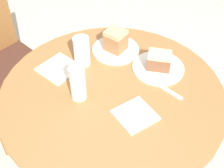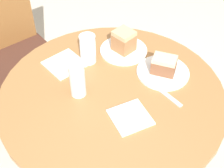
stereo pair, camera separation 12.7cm
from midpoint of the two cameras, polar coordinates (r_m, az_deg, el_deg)
The scene contains 10 objects.
table at distance 1.43m, azimuth -2.56°, elevation -6.32°, with size 0.94×0.94×0.75m.
plate_near at distance 1.40m, azimuth 5.89°, elevation 2.85°, with size 0.23×0.23×0.01m.
plate_far at distance 1.50m, azimuth -1.76°, elevation 6.20°, with size 0.22×0.22×0.01m.
cake_slice_near at distance 1.38m, azimuth 6.02°, elevation 4.20°, with size 0.12×0.13×0.08m.
cake_slice_far at distance 1.47m, azimuth -1.81°, elevation 7.92°, with size 0.09×0.10×0.10m.
glass_lemonade at distance 1.24m, azimuth -9.15°, elevation -0.28°, with size 0.06×0.06×0.15m.
glass_water at distance 1.40m, azimuth -8.13°, elevation 5.59°, with size 0.07×0.07×0.14m.
napkin_stack at distance 1.43m, azimuth -12.19°, elevation 2.69°, with size 0.16×0.16×0.01m.
fork at distance 1.31m, azimuth 7.27°, elevation -1.21°, with size 0.02×0.16×0.00m.
napkin_side at distance 1.20m, azimuth 1.24°, elevation -5.82°, with size 0.17×0.17×0.01m.
Camera 1 is at (-0.69, -0.60, 1.67)m, focal length 50.00 mm.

